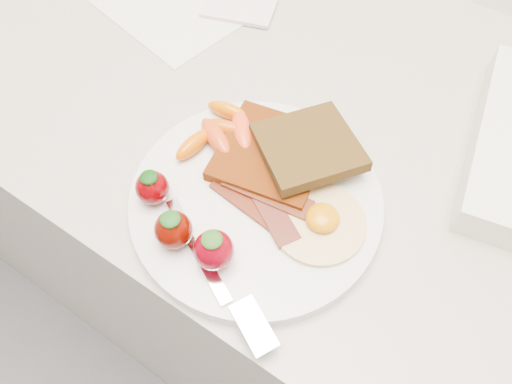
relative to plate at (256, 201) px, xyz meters
The scene contains 9 objects.
counter 0.49m from the plate, 86.77° to the left, with size 2.00×0.60×0.90m, color gray.
plate is the anchor object (origin of this frame).
toast_lower 0.06m from the plate, 105.89° to the left, with size 0.11×0.11×0.01m, color #4B1E04.
toast_upper 0.08m from the plate, 75.91° to the left, with size 0.10×0.10×0.01m, color black.
fried_egg 0.07m from the plate, ahead, with size 0.11×0.11×0.02m.
bacon_strips 0.02m from the plate, 14.80° to the right, with size 0.12×0.07×0.01m.
baby_carrots 0.09m from the plate, 149.25° to the left, with size 0.09×0.10×0.02m.
strawberries 0.09m from the plate, 114.11° to the right, with size 0.13×0.06×0.05m.
fork 0.10m from the plate, 74.64° to the right, with size 0.18×0.09×0.00m.
Camera 1 is at (0.14, 1.31, 1.37)m, focal length 35.00 mm.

